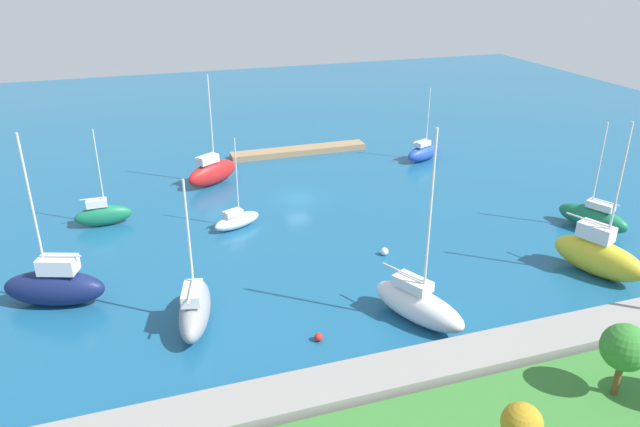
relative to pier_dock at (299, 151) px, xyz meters
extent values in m
plane|color=#19567F|center=(4.71, 15.46, -0.39)|extent=(160.00, 160.00, 0.00)
cube|color=#997A56|center=(0.00, 0.00, 0.00)|extent=(18.66, 2.49, 0.78)
cube|color=gray|center=(4.71, 47.24, 0.21)|extent=(73.19, 3.50, 1.19)
cylinder|color=brown|center=(-4.26, 53.24, 1.71)|extent=(0.41, 0.41, 2.57)
sphere|color=#337F2D|center=(-4.26, 53.24, 3.84)|extent=(2.84, 2.84, 2.84)
sphere|color=#AD841E|center=(5.36, 56.70, 4.01)|extent=(2.06, 2.06, 2.06)
ellipsoid|color=white|center=(12.63, 20.86, 0.34)|extent=(5.36, 3.50, 1.46)
cube|color=silver|center=(13.00, 21.02, 1.34)|extent=(2.08, 1.62, 0.53)
cylinder|color=silver|center=(12.39, 20.76, 4.98)|extent=(0.12, 0.12, 7.82)
cylinder|color=silver|center=(13.25, 21.12, 1.75)|extent=(1.75, 0.81, 0.10)
ellipsoid|color=#19724C|center=(-20.87, 32.25, 0.79)|extent=(4.75, 7.18, 2.36)
cube|color=silver|center=(-21.09, 32.76, 2.31)|extent=(2.17, 2.79, 0.69)
cylinder|color=silver|center=(-20.72, 31.94, 6.20)|extent=(0.17, 0.17, 8.47)
cylinder|color=silver|center=(-21.26, 33.13, 2.80)|extent=(1.20, 2.45, 0.13)
ellipsoid|color=yellow|center=(-14.81, 39.82, 1.18)|extent=(5.26, 8.27, 3.14)
cube|color=silver|center=(-14.57, 39.23, 3.40)|extent=(2.44, 3.20, 1.31)
cylinder|color=silver|center=(-14.96, 40.19, 7.93)|extent=(0.19, 0.19, 10.38)
cylinder|color=silver|center=(-14.25, 38.42, 4.21)|extent=(1.57, 3.60, 0.15)
ellipsoid|color=#141E4C|center=(28.85, 30.30, 1.04)|extent=(8.31, 5.11, 2.87)
cube|color=silver|center=(28.26, 30.51, 3.11)|extent=(3.20, 2.43, 1.26)
cylinder|color=silver|center=(29.22, 30.16, 8.02)|extent=(0.19, 0.19, 11.07)
cylinder|color=silver|center=(27.84, 30.66, 3.89)|extent=(2.81, 1.12, 0.15)
ellipsoid|color=red|center=(12.99, 7.96, 1.01)|extent=(7.08, 5.60, 2.80)
cube|color=silver|center=(13.47, 8.27, 2.86)|extent=(2.82, 2.42, 0.91)
cylinder|color=silver|center=(12.69, 7.76, 7.44)|extent=(0.17, 0.17, 10.07)
cylinder|color=silver|center=(13.85, 8.52, 3.47)|extent=(2.39, 1.63, 0.14)
ellipsoid|color=gray|center=(18.83, 36.68, 0.94)|extent=(3.86, 7.89, 2.66)
cube|color=silver|center=(18.97, 37.28, 2.71)|extent=(1.90, 2.96, 0.87)
cylinder|color=silver|center=(18.75, 36.31, 6.66)|extent=(0.18, 0.18, 8.79)
cylinder|color=silver|center=(19.13, 37.94, 3.29)|extent=(0.91, 3.29, 0.15)
ellipsoid|color=#2347B2|center=(-14.90, 7.90, 0.64)|extent=(6.41, 4.35, 2.07)
cube|color=silver|center=(-14.45, 8.10, 1.99)|extent=(2.51, 2.00, 0.62)
cylinder|color=silver|center=(-15.18, 7.77, 5.42)|extent=(0.15, 0.15, 7.49)
cylinder|color=silver|center=(-13.94, 8.33, 2.45)|extent=(2.51, 1.23, 0.12)
ellipsoid|color=white|center=(2.97, 41.33, 0.89)|extent=(5.65, 8.27, 2.57)
cube|color=silver|center=(3.25, 40.76, 2.57)|extent=(2.56, 3.23, 0.78)
cylinder|color=silver|center=(2.80, 41.70, 8.41)|extent=(0.19, 0.19, 12.47)
cylinder|color=silver|center=(3.65, 39.92, 3.11)|extent=(1.84, 3.61, 0.15)
ellipsoid|color=#19724C|center=(25.29, 16.01, 0.66)|extent=(5.58, 1.73, 2.10)
cube|color=silver|center=(25.73, 16.03, 2.09)|extent=(2.02, 1.00, 0.77)
cylinder|color=silver|center=(25.02, 16.01, 5.65)|extent=(0.13, 0.13, 7.89)
cylinder|color=silver|center=(26.12, 16.04, 2.63)|extent=(2.22, 0.17, 0.11)
sphere|color=white|center=(1.01, 30.89, -0.03)|extent=(0.72, 0.72, 0.72)
sphere|color=red|center=(10.82, 41.41, -0.08)|extent=(0.63, 0.63, 0.63)
camera|label=1|loc=(21.84, 74.94, 25.24)|focal=33.53mm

